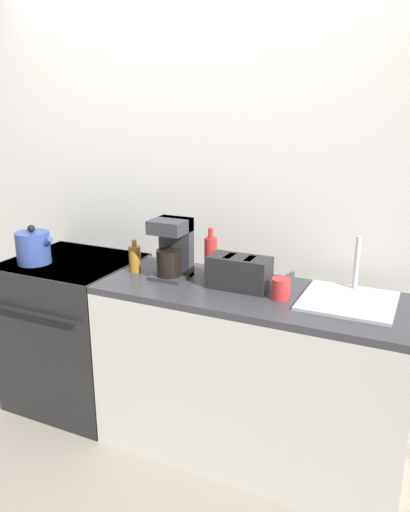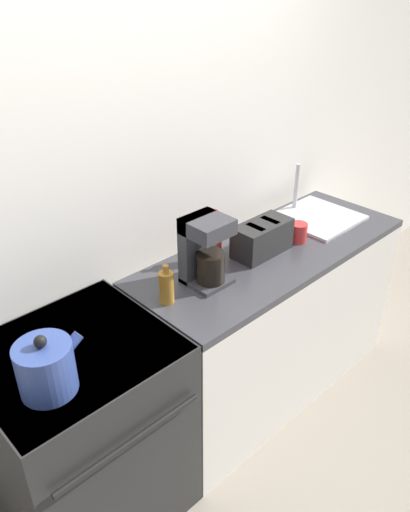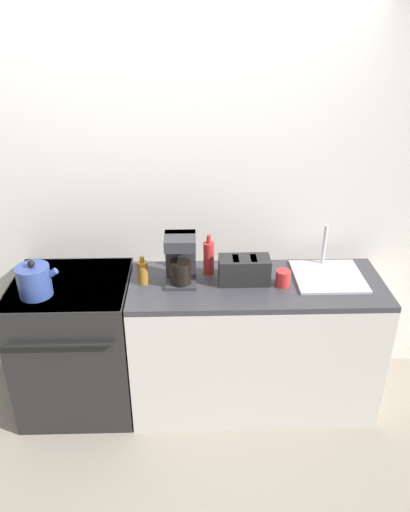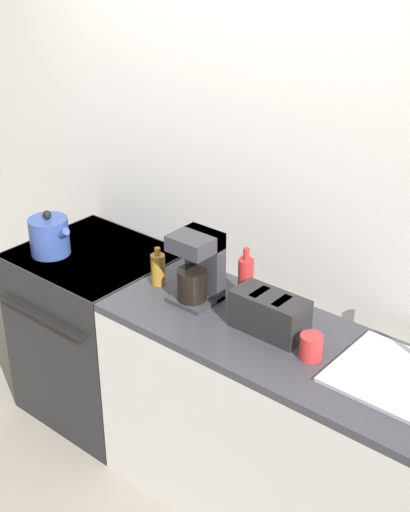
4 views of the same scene
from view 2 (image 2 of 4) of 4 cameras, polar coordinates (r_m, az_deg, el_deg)
The scene contains 11 objects.
ground_plane at distance 2.70m, azimuth 3.56°, elevation -23.08°, with size 12.00×12.00×0.00m, color gray.
wall_back at distance 2.32m, azimuth -8.38°, elevation 8.00°, with size 8.00×0.05×2.60m.
stove at distance 2.27m, azimuth -13.46°, elevation -18.94°, with size 0.72×0.69×0.92m.
counter_block at distance 2.81m, azimuth 7.22°, elevation -7.33°, with size 1.56×0.60×0.92m.
kettle at distance 1.76m, azimuth -17.67°, elevation -12.06°, with size 0.24×0.19×0.23m.
toaster at distance 2.47m, azimuth 6.54°, elevation 2.06°, with size 0.31×0.15×0.16m.
coffee_maker at distance 2.19m, azimuth -0.10°, elevation 0.77°, with size 0.18×0.19×0.32m.
sink_tray at distance 2.91m, azimuth 12.60°, elevation 4.57°, with size 0.42×0.41×0.28m.
bottle_red at distance 2.39m, azimuth 1.13°, elevation 1.97°, with size 0.07×0.07×0.26m.
bottle_amber at distance 2.10m, azimuth -4.43°, elevation -3.53°, with size 0.06×0.06×0.18m.
cup_red at distance 2.62m, azimuth 10.61°, elevation 2.67°, with size 0.09×0.09×0.10m.
Camera 2 is at (-1.22, -1.06, 2.16)m, focal length 35.00 mm.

